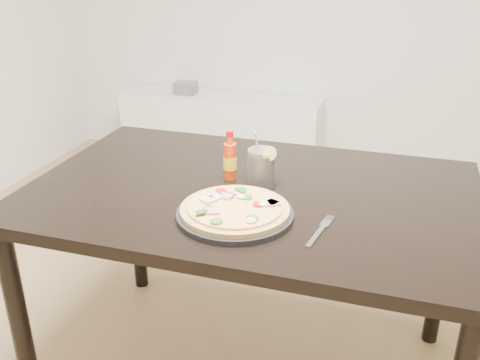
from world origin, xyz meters
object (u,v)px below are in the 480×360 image
(cola_cup, at_px, (262,168))
(pizza, at_px, (235,208))
(media_console, at_px, (221,130))
(plate, at_px, (235,214))
(hot_sauce_bottle, at_px, (230,160))
(fork, at_px, (321,230))
(dining_table, at_px, (251,212))

(cola_cup, bearing_deg, pizza, -93.23)
(pizza, relative_size, media_console, 0.22)
(plate, relative_size, hot_sauce_bottle, 2.02)
(pizza, bearing_deg, media_console, 110.32)
(plate, height_order, media_console, plate)
(pizza, distance_m, fork, 0.25)
(dining_table, distance_m, hot_sauce_bottle, 0.18)
(pizza, bearing_deg, hot_sauce_bottle, 111.06)
(dining_table, distance_m, pizza, 0.23)
(hot_sauce_bottle, bearing_deg, dining_table, -32.38)
(dining_table, bearing_deg, pizza, -87.52)
(media_console, bearing_deg, fork, -64.19)
(dining_table, xyz_separation_m, media_console, (-0.78, 1.93, -0.42))
(dining_table, height_order, media_console, dining_table)
(plate, height_order, cola_cup, cola_cup)
(dining_table, relative_size, media_console, 1.00)
(cola_cup, bearing_deg, fork, -46.76)
(plate, bearing_deg, dining_table, 92.71)
(hot_sauce_bottle, bearing_deg, pizza, -68.94)
(pizza, xyz_separation_m, cola_cup, (0.01, 0.24, 0.03))
(dining_table, xyz_separation_m, fork, (0.25, -0.21, 0.09))
(plate, bearing_deg, hot_sauce_bottle, 111.14)
(hot_sauce_bottle, xyz_separation_m, fork, (0.34, -0.26, -0.06))
(dining_table, relative_size, pizza, 4.54)
(hot_sauce_bottle, height_order, fork, hot_sauce_bottle)
(dining_table, distance_m, plate, 0.22)
(dining_table, bearing_deg, fork, -38.99)
(plate, height_order, pizza, pizza)
(plate, distance_m, hot_sauce_bottle, 0.28)
(pizza, distance_m, media_console, 2.33)
(plate, relative_size, fork, 1.76)
(pizza, bearing_deg, fork, -2.03)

